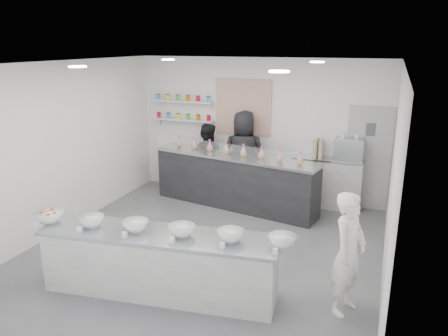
# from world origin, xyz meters

# --- Properties ---
(floor) EXTENTS (6.00, 6.00, 0.00)m
(floor) POSITION_xyz_m (0.00, 0.00, 0.00)
(floor) COLOR #515156
(floor) RESTS_ON ground
(ceiling) EXTENTS (6.00, 6.00, 0.00)m
(ceiling) POSITION_xyz_m (0.00, 0.00, 3.00)
(ceiling) COLOR white
(ceiling) RESTS_ON floor
(back_wall) EXTENTS (5.50, 0.00, 5.50)m
(back_wall) POSITION_xyz_m (0.00, 3.00, 1.50)
(back_wall) COLOR white
(back_wall) RESTS_ON floor
(left_wall) EXTENTS (0.00, 6.00, 6.00)m
(left_wall) POSITION_xyz_m (-2.75, 0.00, 1.50)
(left_wall) COLOR white
(left_wall) RESTS_ON floor
(right_wall) EXTENTS (0.00, 6.00, 6.00)m
(right_wall) POSITION_xyz_m (2.75, 0.00, 1.50)
(right_wall) COLOR white
(right_wall) RESTS_ON floor
(back_door) EXTENTS (0.88, 0.04, 2.10)m
(back_door) POSITION_xyz_m (2.30, 2.97, 1.05)
(back_door) COLOR #9FA09D
(back_door) RESTS_ON floor
(pattern_panel) EXTENTS (1.25, 0.03, 1.20)m
(pattern_panel) POSITION_xyz_m (-0.35, 2.98, 1.95)
(pattern_panel) COLOR #AB4D32
(pattern_panel) RESTS_ON back_wall
(jar_shelf_lower) EXTENTS (1.45, 0.22, 0.04)m
(jar_shelf_lower) POSITION_xyz_m (-1.75, 2.90, 1.60)
(jar_shelf_lower) COLOR silver
(jar_shelf_lower) RESTS_ON back_wall
(jar_shelf_upper) EXTENTS (1.45, 0.22, 0.04)m
(jar_shelf_upper) POSITION_xyz_m (-1.75, 2.90, 2.02)
(jar_shelf_upper) COLOR silver
(jar_shelf_upper) RESTS_ON back_wall
(preserve_jars) EXTENTS (1.45, 0.10, 0.56)m
(preserve_jars) POSITION_xyz_m (-1.75, 2.88, 1.88)
(preserve_jars) COLOR red
(preserve_jars) RESTS_ON jar_shelf_lower
(downlight_0) EXTENTS (0.24, 0.24, 0.02)m
(downlight_0) POSITION_xyz_m (-1.40, -1.00, 2.98)
(downlight_0) COLOR white
(downlight_0) RESTS_ON ceiling
(downlight_1) EXTENTS (0.24, 0.24, 0.02)m
(downlight_1) POSITION_xyz_m (1.40, -1.00, 2.98)
(downlight_1) COLOR white
(downlight_1) RESTS_ON ceiling
(downlight_2) EXTENTS (0.24, 0.24, 0.02)m
(downlight_2) POSITION_xyz_m (-1.40, 1.60, 2.98)
(downlight_2) COLOR white
(downlight_2) RESTS_ON ceiling
(downlight_3) EXTENTS (0.24, 0.24, 0.02)m
(downlight_3) POSITION_xyz_m (1.40, 1.60, 2.98)
(downlight_3) COLOR white
(downlight_3) RESTS_ON ceiling
(prep_counter) EXTENTS (3.29, 1.14, 0.88)m
(prep_counter) POSITION_xyz_m (-0.07, -1.33, 0.44)
(prep_counter) COLOR #9D9D99
(prep_counter) RESTS_ON floor
(back_bar) EXTENTS (3.61, 1.28, 1.10)m
(back_bar) POSITION_xyz_m (-0.23, 2.10, 0.55)
(back_bar) COLOR black
(back_bar) RESTS_ON floor
(sneeze_guard) EXTENTS (3.45, 0.65, 0.30)m
(sneeze_guard) POSITION_xyz_m (-0.28, 1.79, 1.25)
(sneeze_guard) COLOR white
(sneeze_guard) RESTS_ON back_bar
(espresso_ledge) EXTENTS (1.39, 0.44, 1.03)m
(espresso_ledge) POSITION_xyz_m (1.55, 2.78, 0.52)
(espresso_ledge) COLOR #9D9D99
(espresso_ledge) RESTS_ON floor
(espresso_machine) EXTENTS (0.57, 0.39, 0.43)m
(espresso_machine) POSITION_xyz_m (1.93, 2.78, 1.25)
(espresso_machine) COLOR #93969E
(espresso_machine) RESTS_ON espresso_ledge
(cup_stacks) EXTENTS (0.27, 0.24, 0.37)m
(cup_stacks) POSITION_xyz_m (1.33, 2.78, 1.22)
(cup_stacks) COLOR gray
(cup_stacks) RESTS_ON espresso_ledge
(prep_bowls) EXTENTS (3.63, 0.91, 0.14)m
(prep_bowls) POSITION_xyz_m (-0.07, -1.33, 0.95)
(prep_bowls) COLOR white
(prep_bowls) RESTS_ON prep_counter
(label_cards) EXTENTS (3.31, 0.04, 0.07)m
(label_cards) POSITION_xyz_m (-0.13, -1.83, 0.91)
(label_cards) COLOR white
(label_cards) RESTS_ON prep_counter
(cookie_bags) EXTENTS (2.91, 0.66, 0.26)m
(cookie_bags) POSITION_xyz_m (-0.23, 2.10, 1.23)
(cookie_bags) COLOR #C965B4
(cookie_bags) RESTS_ON back_bar
(woman_prep) EXTENTS (0.55, 0.67, 1.58)m
(woman_prep) POSITION_xyz_m (2.32, -0.85, 0.79)
(woman_prep) COLOR white
(woman_prep) RESTS_ON floor
(staff_left) EXTENTS (0.79, 0.61, 1.61)m
(staff_left) POSITION_xyz_m (-1.06, 2.60, 0.81)
(staff_left) COLOR black
(staff_left) RESTS_ON floor
(staff_right) EXTENTS (1.04, 0.76, 1.94)m
(staff_right) POSITION_xyz_m (-0.20, 2.60, 0.97)
(staff_right) COLOR black
(staff_right) RESTS_ON floor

